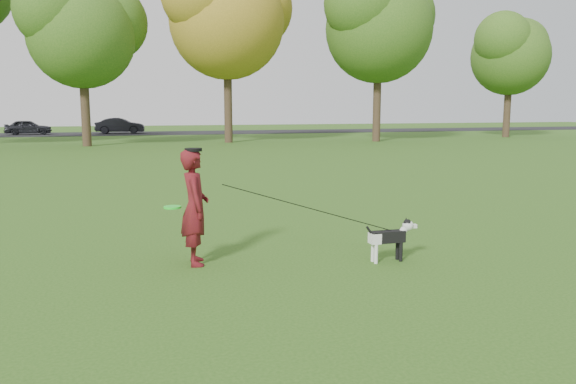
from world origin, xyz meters
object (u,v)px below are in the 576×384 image
object	(u,v)px
car_left	(28,127)
car_mid	(120,126)
dog	(391,235)
man	(195,207)

from	to	relation	value
car_left	car_mid	world-z (taller)	car_mid
dog	car_mid	world-z (taller)	car_mid
man	car_mid	size ratio (longest dim) A/B	0.41
man	dog	bearing A→B (deg)	-101.89
dog	man	bearing A→B (deg)	166.56
man	dog	distance (m)	2.71
dog	car_left	world-z (taller)	car_left
man	car_left	bearing A→B (deg)	12.74
car_mid	man	bearing A→B (deg)	-173.09
car_mid	car_left	bearing A→B (deg)	95.35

